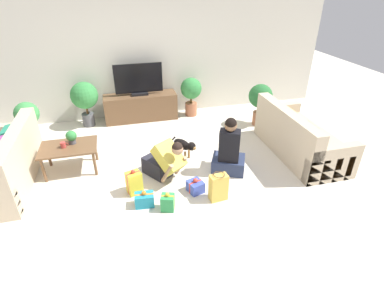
{
  "coord_description": "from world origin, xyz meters",
  "views": [
    {
      "loc": [
        -0.58,
        -3.93,
        2.8
      ],
      "look_at": [
        0.47,
        0.14,
        0.45
      ],
      "focal_mm": 28.0,
      "sensor_mm": 36.0,
      "label": 1
    }
  ],
  "objects_px": {
    "gift_box_d": "(144,200)",
    "mug": "(63,145)",
    "gift_box_b": "(134,183)",
    "tv_console": "(141,107)",
    "tv": "(139,81)",
    "person_kneeling": "(165,161)",
    "dog": "(184,145)",
    "potted_plant_corner_right": "(260,99)",
    "potted_plant_back_left": "(85,98)",
    "potted_plant_back_right": "(191,92)",
    "gift_box_a": "(168,202)",
    "gift_bag_a": "(218,187)",
    "sofa_right": "(298,138)",
    "coffee_table": "(69,149)",
    "tabletop_plant": "(71,137)",
    "sofa_left": "(3,166)",
    "gift_box_c": "(195,186)",
    "potted_plant_corner_left": "(28,119)",
    "person_sitting": "(229,153)"
  },
  "relations": [
    {
      "from": "potted_plant_back_right",
      "to": "dog",
      "type": "height_order",
      "value": "potted_plant_back_right"
    },
    {
      "from": "gift_box_d",
      "to": "tabletop_plant",
      "type": "distance_m",
      "value": 1.67
    },
    {
      "from": "dog",
      "to": "sofa_right",
      "type": "bearing_deg",
      "value": -43.66
    },
    {
      "from": "potted_plant_corner_right",
      "to": "dog",
      "type": "bearing_deg",
      "value": -153.09
    },
    {
      "from": "potted_plant_back_left",
      "to": "dog",
      "type": "distance_m",
      "value": 2.49
    },
    {
      "from": "person_kneeling",
      "to": "dog",
      "type": "relative_size",
      "value": 1.6
    },
    {
      "from": "coffee_table",
      "to": "gift_box_c",
      "type": "height_order",
      "value": "coffee_table"
    },
    {
      "from": "gift_box_b",
      "to": "mug",
      "type": "relative_size",
      "value": 3.35
    },
    {
      "from": "potted_plant_corner_right",
      "to": "potted_plant_back_right",
      "type": "bearing_deg",
      "value": 145.89
    },
    {
      "from": "potted_plant_back_left",
      "to": "tv",
      "type": "bearing_deg",
      "value": 2.53
    },
    {
      "from": "tv",
      "to": "person_sitting",
      "type": "height_order",
      "value": "tv"
    },
    {
      "from": "gift_box_c",
      "to": "tabletop_plant",
      "type": "height_order",
      "value": "tabletop_plant"
    },
    {
      "from": "tv_console",
      "to": "gift_box_b",
      "type": "distance_m",
      "value": 2.65
    },
    {
      "from": "gift_box_b",
      "to": "gift_box_d",
      "type": "bearing_deg",
      "value": -71.71
    },
    {
      "from": "gift_box_b",
      "to": "sofa_left",
      "type": "bearing_deg",
      "value": 158.91
    },
    {
      "from": "tv",
      "to": "coffee_table",
      "type": "bearing_deg",
      "value": -126.76
    },
    {
      "from": "tv_console",
      "to": "tabletop_plant",
      "type": "bearing_deg",
      "value": -126.8
    },
    {
      "from": "person_sitting",
      "to": "tv",
      "type": "bearing_deg",
      "value": -39.66
    },
    {
      "from": "sofa_left",
      "to": "potted_plant_back_left",
      "type": "relative_size",
      "value": 1.98
    },
    {
      "from": "gift_box_c",
      "to": "tabletop_plant",
      "type": "relative_size",
      "value": 1.22
    },
    {
      "from": "potted_plant_corner_right",
      "to": "gift_bag_a",
      "type": "bearing_deg",
      "value": -127.1
    },
    {
      "from": "potted_plant_corner_right",
      "to": "tv_console",
      "type": "bearing_deg",
      "value": 159.26
    },
    {
      "from": "sofa_right",
      "to": "dog",
      "type": "xyz_separation_m",
      "value": [
        -1.99,
        0.36,
        -0.06
      ]
    },
    {
      "from": "sofa_left",
      "to": "coffee_table",
      "type": "xyz_separation_m",
      "value": [
        0.95,
        0.12,
        0.09
      ]
    },
    {
      "from": "potted_plant_back_right",
      "to": "gift_box_a",
      "type": "height_order",
      "value": "potted_plant_back_right"
    },
    {
      "from": "gift_box_a",
      "to": "person_sitting",
      "type": "bearing_deg",
      "value": 30.75
    },
    {
      "from": "mug",
      "to": "gift_box_b",
      "type": "bearing_deg",
      "value": -39.77
    },
    {
      "from": "person_kneeling",
      "to": "gift_box_c",
      "type": "bearing_deg",
      "value": -84.15
    },
    {
      "from": "potted_plant_corner_right",
      "to": "dog",
      "type": "distance_m",
      "value": 2.1
    },
    {
      "from": "sofa_right",
      "to": "gift_bag_a",
      "type": "bearing_deg",
      "value": 116.02
    },
    {
      "from": "person_kneeling",
      "to": "potted_plant_corner_left",
      "type": "bearing_deg",
      "value": 107.53
    },
    {
      "from": "gift_box_b",
      "to": "gift_bag_a",
      "type": "height_order",
      "value": "gift_bag_a"
    },
    {
      "from": "gift_box_d",
      "to": "mug",
      "type": "relative_size",
      "value": 2.3
    },
    {
      "from": "sofa_left",
      "to": "gift_bag_a",
      "type": "bearing_deg",
      "value": 68.74
    },
    {
      "from": "tv",
      "to": "mug",
      "type": "relative_size",
      "value": 8.42
    },
    {
      "from": "tv_console",
      "to": "sofa_right",
      "type": "bearing_deg",
      "value": -40.86
    },
    {
      "from": "tv_console",
      "to": "tv",
      "type": "height_order",
      "value": "tv"
    },
    {
      "from": "sofa_left",
      "to": "gift_box_b",
      "type": "height_order",
      "value": "sofa_left"
    },
    {
      "from": "gift_box_b",
      "to": "tabletop_plant",
      "type": "xyz_separation_m",
      "value": [
        -0.88,
        0.94,
        0.39
      ]
    },
    {
      "from": "sofa_right",
      "to": "potted_plant_corner_right",
      "type": "bearing_deg",
      "value": 6.46
    },
    {
      "from": "potted_plant_corner_right",
      "to": "potted_plant_back_left",
      "type": "bearing_deg",
      "value": 166.33
    },
    {
      "from": "tv",
      "to": "gift_bag_a",
      "type": "distance_m",
      "value": 3.23
    },
    {
      "from": "sofa_right",
      "to": "coffee_table",
      "type": "relative_size",
      "value": 2.15
    },
    {
      "from": "potted_plant_corner_left",
      "to": "gift_box_c",
      "type": "bearing_deg",
      "value": -40.33
    },
    {
      "from": "potted_plant_corner_right",
      "to": "dog",
      "type": "relative_size",
      "value": 1.81
    },
    {
      "from": "gift_box_d",
      "to": "tv",
      "type": "bearing_deg",
      "value": 84.7
    },
    {
      "from": "sofa_right",
      "to": "potted_plant_back_left",
      "type": "relative_size",
      "value": 1.98
    },
    {
      "from": "dog",
      "to": "gift_box_a",
      "type": "distance_m",
      "value": 1.37
    },
    {
      "from": "coffee_table",
      "to": "gift_box_b",
      "type": "height_order",
      "value": "coffee_table"
    },
    {
      "from": "potted_plant_back_left",
      "to": "dog",
      "type": "xyz_separation_m",
      "value": [
        1.68,
        -1.79,
        -0.38
      ]
    }
  ]
}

